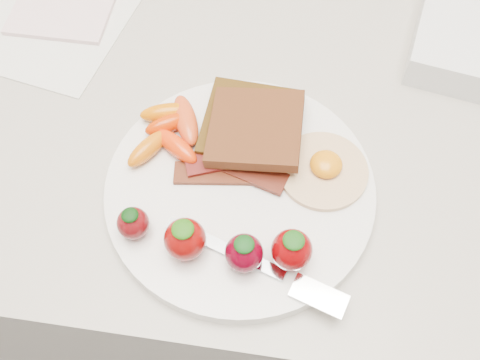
# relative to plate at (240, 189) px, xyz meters

# --- Properties ---
(counter) EXTENTS (2.00, 0.60, 0.90)m
(counter) POSITION_rel_plate_xyz_m (-0.02, 0.14, -0.46)
(counter) COLOR gray
(counter) RESTS_ON ground
(plate) EXTENTS (0.27, 0.27, 0.02)m
(plate) POSITION_rel_plate_xyz_m (0.00, 0.00, 0.00)
(plate) COLOR silver
(plate) RESTS_ON counter
(toast_lower) EXTENTS (0.10, 0.10, 0.01)m
(toast_lower) POSITION_rel_plate_xyz_m (0.00, 0.07, 0.02)
(toast_lower) COLOR black
(toast_lower) RESTS_ON plate
(toast_upper) EXTENTS (0.10, 0.09, 0.02)m
(toast_upper) POSITION_rel_plate_xyz_m (0.01, 0.06, 0.03)
(toast_upper) COLOR #422210
(toast_upper) RESTS_ON toast_lower
(fried_egg) EXTENTS (0.10, 0.10, 0.02)m
(fried_egg) POSITION_rel_plate_xyz_m (0.08, 0.03, 0.01)
(fried_egg) COLOR beige
(fried_egg) RESTS_ON plate
(bacon_strips) EXTENTS (0.12, 0.07, 0.01)m
(bacon_strips) POSITION_rel_plate_xyz_m (-0.01, 0.02, 0.01)
(bacon_strips) COLOR black
(bacon_strips) RESTS_ON plate
(baby_carrots) EXTENTS (0.08, 0.10, 0.02)m
(baby_carrots) POSITION_rel_plate_xyz_m (-0.08, 0.05, 0.02)
(baby_carrots) COLOR #BF2D00
(baby_carrots) RESTS_ON plate
(strawberries) EXTENTS (0.18, 0.05, 0.05)m
(strawberries) POSITION_rel_plate_xyz_m (-0.01, -0.07, 0.03)
(strawberries) COLOR #58090C
(strawberries) RESTS_ON plate
(fork) EXTENTS (0.18, 0.08, 0.00)m
(fork) POSITION_rel_plate_xyz_m (0.04, -0.09, 0.01)
(fork) COLOR silver
(fork) RESTS_ON plate
(paper_sheet) EXTENTS (0.23, 0.28, 0.00)m
(paper_sheet) POSITION_rel_plate_xyz_m (-0.27, 0.23, -0.01)
(paper_sheet) COLOR silver
(paper_sheet) RESTS_ON counter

